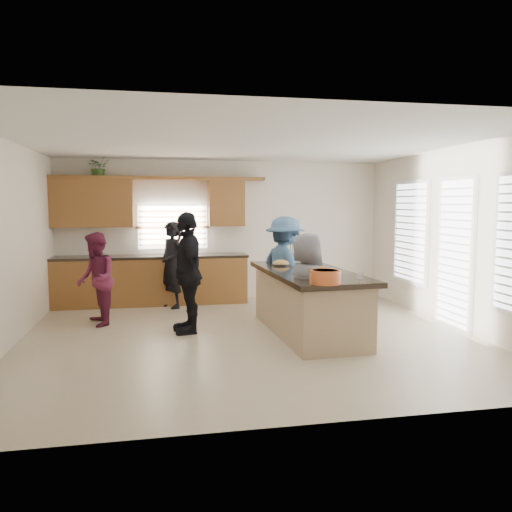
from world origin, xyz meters
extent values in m
plane|color=#BEAE8D|center=(0.00, 0.00, 0.00)|extent=(6.50, 6.50, 0.00)
cube|color=silver|center=(0.00, 3.00, 1.40)|extent=(6.50, 0.02, 2.80)
cube|color=silver|center=(0.00, -3.00, 1.40)|extent=(6.50, 0.02, 2.80)
cube|color=silver|center=(-3.25, 0.00, 1.40)|extent=(0.02, 6.00, 2.80)
cube|color=silver|center=(3.25, 0.00, 1.40)|extent=(0.02, 6.00, 2.80)
cube|color=white|center=(0.00, 0.00, 2.80)|extent=(6.50, 6.00, 0.02)
cube|color=brown|center=(-1.43, 2.69, 0.45)|extent=(3.65, 0.62, 0.90)
cube|color=black|center=(-1.43, 2.69, 0.93)|extent=(3.70, 0.65, 0.05)
cube|color=brown|center=(-2.50, 2.82, 1.95)|extent=(1.50, 0.36, 0.90)
cube|color=brown|center=(0.05, 2.82, 1.95)|extent=(0.70, 0.36, 0.90)
cube|color=brown|center=(-1.23, 2.82, 2.43)|extent=(4.05, 0.40, 0.06)
cube|color=brown|center=(-1.00, 2.96, 1.48)|extent=(1.35, 0.08, 0.85)
cube|color=white|center=(3.22, 1.30, 1.42)|extent=(0.06, 1.10, 1.75)
cube|color=white|center=(3.22, -0.10, 1.17)|extent=(0.06, 0.85, 2.25)
cube|color=tan|center=(0.90, 0.02, 0.44)|extent=(1.11, 2.54, 0.88)
cube|color=black|center=(0.90, 0.02, 0.92)|extent=(1.27, 2.75, 0.07)
cube|color=black|center=(0.90, 0.02, 0.04)|extent=(1.03, 2.46, 0.08)
cylinder|color=black|center=(0.82, -0.27, 0.96)|extent=(0.46, 0.46, 0.02)
ellipsoid|color=#AA6B35|center=(0.82, -0.27, 0.98)|extent=(0.41, 0.41, 0.18)
cylinder|color=black|center=(1.00, 0.10, 0.96)|extent=(0.38, 0.38, 0.02)
ellipsoid|color=#AA6B35|center=(1.00, 0.10, 0.98)|extent=(0.35, 0.35, 0.16)
cylinder|color=black|center=(0.65, 0.70, 0.96)|extent=(0.31, 0.31, 0.02)
ellipsoid|color=tan|center=(0.65, 0.70, 0.98)|extent=(0.28, 0.28, 0.12)
cylinder|color=#D55B27|center=(0.75, -1.20, 1.03)|extent=(0.39, 0.39, 0.17)
cylinder|color=beige|center=(0.75, -1.20, 1.10)|extent=(0.32, 0.32, 0.04)
cylinder|color=white|center=(1.33, -0.93, 1.00)|extent=(0.07, 0.07, 0.09)
cylinder|color=#9D83BF|center=(0.74, 0.95, 0.98)|extent=(0.20, 0.20, 0.05)
cylinder|color=silver|center=(0.97, 1.16, 1.03)|extent=(0.11, 0.11, 0.15)
imported|color=#3B6528|center=(-2.36, 2.82, 2.62)|extent=(0.50, 0.47, 0.45)
imported|color=black|center=(-1.05, 2.29, 0.81)|extent=(0.64, 0.70, 1.61)
imported|color=maroon|center=(-2.27, 1.12, 0.75)|extent=(0.73, 0.84, 1.49)
imported|color=black|center=(-0.86, 0.43, 0.91)|extent=(0.55, 1.11, 1.82)
imported|color=#3B5D81|center=(0.79, 0.97, 0.86)|extent=(1.05, 1.28, 1.73)
imported|color=slate|center=(0.69, -0.62, 0.77)|extent=(0.51, 0.77, 1.55)
camera|label=1|loc=(-1.27, -7.05, 1.94)|focal=35.00mm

